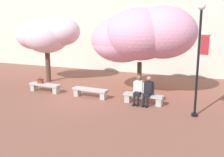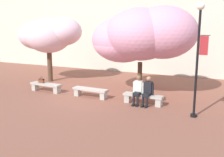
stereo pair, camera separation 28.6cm
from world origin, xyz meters
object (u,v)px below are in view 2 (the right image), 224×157
Objects in this scene: person_seated_right at (148,90)px; cherry_tree_secondary at (49,35)px; stone_bench_center at (143,98)px; handbag at (41,81)px; person_seated_left at (138,89)px; cherry_tree_main at (142,35)px; stone_bench_west_end at (46,86)px; stone_bench_near_west at (90,91)px; lamp_post_with_banner at (198,51)px.

person_seated_right is 0.31× the size of cherry_tree_secondary.
stone_bench_center is at bearing 166.59° from person_seated_right.
person_seated_right is 5.90m from handbag.
stone_bench_center is 5.39× the size of handbag.
person_seated_left is 0.24× the size of cherry_tree_main.
cherry_tree_main is (4.70, 1.76, 2.67)m from stone_bench_west_end.
cherry_tree_main is at bearing 111.67° from stone_bench_center.
cherry_tree_secondary is at bearing 122.00° from stone_bench_west_end.
cherry_tree_secondary is (-6.64, 2.41, 2.21)m from person_seated_left.
stone_bench_west_end is 0.39m from handbag.
stone_bench_near_west is at bearing 180.00° from stone_bench_center.
stone_bench_center is at bearing -68.33° from cherry_tree_main.
person_seated_right is 3.81× the size of handbag.
stone_bench_near_west is 1.42× the size of person_seated_left.
cherry_tree_main reaches higher than stone_bench_near_west.
cherry_tree_main is at bearing 20.54° from stone_bench_west_end.
cherry_tree_secondary is at bearing 161.23° from lamp_post_with_banner.
stone_bench_center is at bearing -18.93° from cherry_tree_secondary.
lamp_post_with_banner reaches higher than handbag.
stone_bench_west_end is 5.40m from stone_bench_center.
person_seated_right is 7.81m from cherry_tree_secondary.
person_seated_right is (0.22, -0.05, 0.39)m from stone_bench_center.
lamp_post_with_banner reaches higher than stone_bench_west_end.
person_seated_right is at bearing -0.49° from handbag.
stone_bench_near_west is 5.56m from lamp_post_with_banner.
cherry_tree_main reaches higher than stone_bench_west_end.
lamp_post_with_banner reaches higher than person_seated_right.
handbag is 0.08× the size of cherry_tree_secondary.
stone_bench_near_west is at bearing -138.63° from cherry_tree_main.
person_seated_left is at bearing -19.94° from cherry_tree_secondary.
stone_bench_near_west is 0.43× the size of lamp_post_with_banner.
cherry_tree_main is at bearing 140.04° from lamp_post_with_banner.
stone_bench_near_west is 3.77m from cherry_tree_main.
stone_bench_near_west is 0.34× the size of cherry_tree_main.
lamp_post_with_banner is at bearing -18.29° from stone_bench_center.
person_seated_left is at bearing -166.80° from stone_bench_center.
stone_bench_west_end is at bearing 180.00° from stone_bench_center.
cherry_tree_secondary is (-6.87, 2.36, 2.61)m from stone_bench_center.
stone_bench_center is at bearing 161.71° from lamp_post_with_banner.
handbag is at bearing -179.97° from stone_bench_center.
cherry_tree_main is 1.25× the size of lamp_post_with_banner.
cherry_tree_secondary is 0.96× the size of lamp_post_with_banner.
cherry_tree_secondary is at bearing 150.54° from stone_bench_near_west.
cherry_tree_main is (-0.47, 1.81, 2.28)m from person_seated_left.
cherry_tree_main is 6.20m from cherry_tree_secondary.
stone_bench_west_end is at bearing 179.41° from person_seated_left.
stone_bench_center is at bearing 0.00° from stone_bench_near_west.
cherry_tree_secondary is (-4.17, 2.36, 2.61)m from stone_bench_near_west.
person_seated_left reaches higher than stone_bench_near_west.
stone_bench_near_west is 5.39× the size of handbag.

